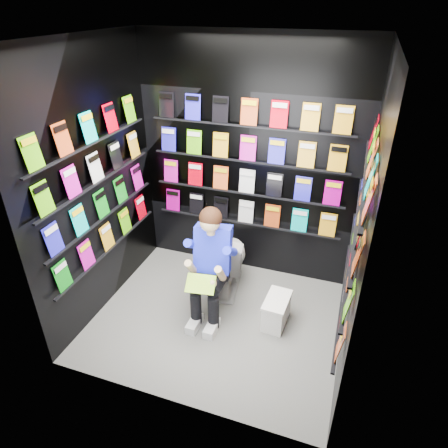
% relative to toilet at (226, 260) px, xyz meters
% --- Properties ---
extents(floor, '(2.40, 2.40, 0.00)m').
position_rel_toilet_xyz_m(floor, '(0.08, -0.53, -0.37)').
color(floor, slate).
rests_on(floor, ground).
extents(ceiling, '(2.40, 2.40, 0.00)m').
position_rel_toilet_xyz_m(ceiling, '(0.08, -0.53, 2.23)').
color(ceiling, white).
rests_on(ceiling, floor).
extents(wall_back, '(2.40, 0.04, 2.60)m').
position_rel_toilet_xyz_m(wall_back, '(0.08, 0.47, 0.93)').
color(wall_back, black).
rests_on(wall_back, floor).
extents(wall_front, '(2.40, 0.04, 2.60)m').
position_rel_toilet_xyz_m(wall_front, '(0.08, -1.53, 0.93)').
color(wall_front, black).
rests_on(wall_front, floor).
extents(wall_left, '(0.04, 2.00, 2.60)m').
position_rel_toilet_xyz_m(wall_left, '(-1.12, -0.53, 0.93)').
color(wall_left, black).
rests_on(wall_left, floor).
extents(wall_right, '(0.04, 2.00, 2.60)m').
position_rel_toilet_xyz_m(wall_right, '(1.28, -0.53, 0.93)').
color(wall_right, black).
rests_on(wall_right, floor).
extents(comics_back, '(2.10, 0.06, 1.37)m').
position_rel_toilet_xyz_m(comics_back, '(0.08, 0.44, 0.94)').
color(comics_back, '#BB4318').
rests_on(comics_back, wall_back).
extents(comics_left, '(0.06, 1.70, 1.37)m').
position_rel_toilet_xyz_m(comics_left, '(-1.09, -0.53, 0.94)').
color(comics_left, '#BB4318').
rests_on(comics_left, wall_left).
extents(comics_right, '(0.06, 1.70, 1.37)m').
position_rel_toilet_xyz_m(comics_right, '(1.25, -0.53, 0.94)').
color(comics_right, '#BB4318').
rests_on(comics_right, wall_right).
extents(toilet, '(0.53, 0.81, 0.73)m').
position_rel_toilet_xyz_m(toilet, '(0.00, 0.00, 0.00)').
color(toilet, white).
rests_on(toilet, floor).
extents(longbox, '(0.22, 0.38, 0.27)m').
position_rel_toilet_xyz_m(longbox, '(0.65, -0.38, -0.23)').
color(longbox, white).
rests_on(longbox, floor).
extents(longbox_lid, '(0.24, 0.40, 0.03)m').
position_rel_toilet_xyz_m(longbox_lid, '(0.65, -0.38, -0.08)').
color(longbox_lid, white).
rests_on(longbox_lid, longbox).
extents(reader, '(0.57, 0.76, 1.27)m').
position_rel_toilet_xyz_m(reader, '(0.00, -0.38, 0.37)').
color(reader, '#0C18EB').
rests_on(reader, toilet).
extents(held_comic, '(0.29, 0.20, 0.11)m').
position_rel_toilet_xyz_m(held_comic, '(0.00, -0.73, 0.21)').
color(held_comic, green).
rests_on(held_comic, reader).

